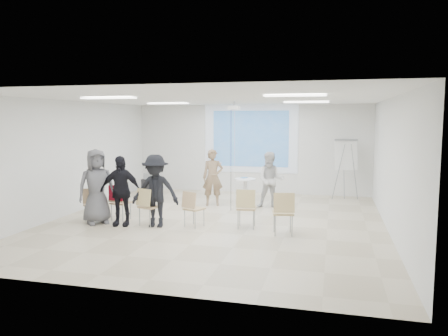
% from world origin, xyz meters
% --- Properties ---
extents(floor, '(8.00, 9.00, 0.10)m').
position_xyz_m(floor, '(0.00, 0.00, -0.05)').
color(floor, beige).
rests_on(floor, ground).
extents(ceiling, '(8.00, 9.00, 0.10)m').
position_xyz_m(ceiling, '(0.00, 0.00, 3.05)').
color(ceiling, white).
rests_on(ceiling, wall_back).
extents(wall_back, '(8.00, 0.10, 3.00)m').
position_xyz_m(wall_back, '(0.00, 4.55, 1.50)').
color(wall_back, silver).
rests_on(wall_back, floor).
extents(wall_left, '(0.10, 9.00, 3.00)m').
position_xyz_m(wall_left, '(-4.05, 0.00, 1.50)').
color(wall_left, silver).
rests_on(wall_left, floor).
extents(wall_right, '(0.10, 9.00, 3.00)m').
position_xyz_m(wall_right, '(4.05, 0.00, 1.50)').
color(wall_right, silver).
rests_on(wall_right, floor).
extents(projection_halo, '(3.20, 0.01, 2.30)m').
position_xyz_m(projection_halo, '(0.00, 4.49, 1.85)').
color(projection_halo, silver).
rests_on(projection_halo, wall_back).
extents(projection_image, '(2.60, 0.01, 1.90)m').
position_xyz_m(projection_image, '(0.00, 4.47, 1.85)').
color(projection_image, '#3675BA').
rests_on(projection_image, wall_back).
extents(pedestal_table, '(0.80, 0.80, 0.77)m').
position_xyz_m(pedestal_table, '(0.22, 2.53, 0.43)').
color(pedestal_table, white).
rests_on(pedestal_table, floor).
extents(player_left, '(0.79, 0.64, 1.87)m').
position_xyz_m(player_left, '(-0.64, 1.99, 0.93)').
color(player_left, '#93775A').
rests_on(player_left, floor).
extents(player_right, '(0.92, 0.77, 1.77)m').
position_xyz_m(player_right, '(1.05, 2.04, 0.89)').
color(player_right, silver).
rests_on(player_right, floor).
extents(controller_left, '(0.07, 0.12, 0.04)m').
position_xyz_m(controller_left, '(-0.46, 2.24, 1.23)').
color(controller_left, white).
rests_on(controller_left, player_left).
extents(controller_right, '(0.05, 0.12, 0.04)m').
position_xyz_m(controller_right, '(0.87, 2.29, 1.19)').
color(controller_right, white).
rests_on(controller_right, player_right).
extents(chair_far_left, '(0.52, 0.54, 0.83)m').
position_xyz_m(chair_far_left, '(-3.01, -0.64, 0.49)').
color(chair_far_left, tan).
rests_on(chair_far_left, floor).
extents(chair_left_mid, '(0.46, 0.49, 0.87)m').
position_xyz_m(chair_left_mid, '(-2.38, -0.44, 0.52)').
color(chair_left_mid, tan).
rests_on(chair_left_mid, floor).
extents(chair_left_inner, '(0.55, 0.57, 0.91)m').
position_xyz_m(chair_left_inner, '(-1.46, -0.79, 0.54)').
color(chair_left_inner, tan).
rests_on(chair_left_inner, floor).
extents(chair_center, '(0.53, 0.54, 0.85)m').
position_xyz_m(chair_center, '(-0.41, -0.62, 0.50)').
color(chair_center, tan).
rests_on(chair_center, floor).
extents(chair_right_inner, '(0.48, 0.51, 0.93)m').
position_xyz_m(chair_right_inner, '(0.84, -0.46, 0.55)').
color(chair_right_inner, tan).
rests_on(chair_right_inner, floor).
extents(chair_right_far, '(0.53, 0.56, 0.96)m').
position_xyz_m(chair_right_far, '(1.74, -0.83, 0.57)').
color(chair_right_far, tan).
rests_on(chair_right_far, floor).
extents(red_jacket, '(0.40, 0.14, 0.37)m').
position_xyz_m(red_jacket, '(-2.37, -0.58, 0.72)').
color(red_jacket, '#AA152A').
rests_on(red_jacket, chair_left_mid).
extents(laptop, '(0.40, 0.34, 0.03)m').
position_xyz_m(laptop, '(-1.43, -0.69, 0.49)').
color(laptop, black).
rests_on(laptop, chair_left_inner).
extents(audience_left, '(1.19, 0.82, 1.91)m').
position_xyz_m(audience_left, '(-2.11, -0.86, 0.95)').
color(audience_left, black).
rests_on(audience_left, floor).
extents(audience_mid, '(1.32, 0.83, 1.93)m').
position_xyz_m(audience_mid, '(-1.25, -0.80, 0.96)').
color(audience_mid, black).
rests_on(audience_mid, floor).
extents(audience_outer, '(1.16, 1.15, 2.03)m').
position_xyz_m(audience_outer, '(-2.75, -0.83, 1.01)').
color(audience_outer, slate).
rests_on(audience_outer, floor).
extents(flipchart_easel, '(0.81, 0.63, 1.90)m').
position_xyz_m(flipchart_easel, '(3.13, 3.85, 1.40)').
color(flipchart_easel, gray).
rests_on(flipchart_easel, floor).
extents(av_cart, '(0.56, 0.49, 0.72)m').
position_xyz_m(av_cart, '(-3.21, 3.34, 0.33)').
color(av_cart, black).
rests_on(av_cart, floor).
extents(ceiling_projector, '(0.30, 0.25, 3.00)m').
position_xyz_m(ceiling_projector, '(0.10, 1.49, 2.69)').
color(ceiling_projector, white).
rests_on(ceiling_projector, ceiling).
extents(fluor_panel_nw, '(1.20, 0.30, 0.02)m').
position_xyz_m(fluor_panel_nw, '(-2.00, 2.00, 2.97)').
color(fluor_panel_nw, white).
rests_on(fluor_panel_nw, ceiling).
extents(fluor_panel_ne, '(1.20, 0.30, 0.02)m').
position_xyz_m(fluor_panel_ne, '(2.00, 2.00, 2.97)').
color(fluor_panel_ne, white).
rests_on(fluor_panel_ne, ceiling).
extents(fluor_panel_sw, '(1.20, 0.30, 0.02)m').
position_xyz_m(fluor_panel_sw, '(-2.00, -1.50, 2.97)').
color(fluor_panel_sw, white).
rests_on(fluor_panel_sw, ceiling).
extents(fluor_panel_se, '(1.20, 0.30, 0.02)m').
position_xyz_m(fluor_panel_se, '(2.00, -1.50, 2.97)').
color(fluor_panel_se, white).
rests_on(fluor_panel_se, ceiling).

